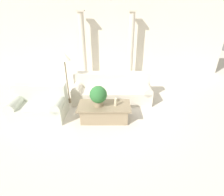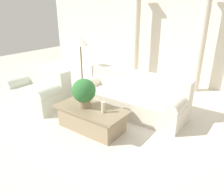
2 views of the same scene
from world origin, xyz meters
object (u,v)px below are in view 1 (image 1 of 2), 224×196
Objects in this scene: sofa_long at (112,90)px; loveseat at (40,104)px; floor_lamp at (65,60)px; coffee_table at (105,112)px; potted_plant at (99,95)px.

sofa_long and loveseat have the same top height.
floor_lamp reaches higher than loveseat.
potted_plant is (-0.14, -0.03, 0.52)m from coffee_table.
sofa_long is at bearing 79.86° from coffee_table.
coffee_table is at bearing -6.01° from loveseat.
loveseat reaches higher than coffee_table.
potted_plant is at bearing -169.58° from coffee_table.
loveseat is (-2.00, -0.96, 0.01)m from sofa_long.
sofa_long is 1.74× the size of loveseat.
loveseat is at bearing -154.45° from sofa_long.
floor_lamp is at bearing 53.92° from loveseat.
floor_lamp is (-1.04, 1.05, 0.61)m from potted_plant.
loveseat is at bearing -126.08° from floor_lamp.
potted_plant is at bearing -45.30° from floor_lamp.
floor_lamp reaches higher than coffee_table.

